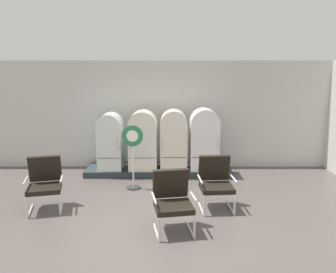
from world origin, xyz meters
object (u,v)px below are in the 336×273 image
(refrigerator_1, at_px, (143,139))
(armchair_right, at_px, (216,180))
(refrigerator_0, at_px, (110,140))
(armchair_left, at_px, (45,181))
(refrigerator_2, at_px, (174,138))
(sign_stand, at_px, (133,157))
(armchair_center, at_px, (173,198))
(refrigerator_3, at_px, (204,138))

(refrigerator_1, height_order, armchair_right, refrigerator_1)
(refrigerator_0, xyz_separation_m, armchair_right, (2.41, -2.12, -0.36))
(refrigerator_0, relative_size, armchair_left, 1.40)
(refrigerator_2, height_order, armchair_right, refrigerator_2)
(refrigerator_2, xyz_separation_m, sign_stand, (-0.94, -1.03, -0.23))
(refrigerator_1, xyz_separation_m, armchair_center, (0.71, -3.03, -0.39))
(armchair_right, bearing_deg, sign_stand, 148.37)
(refrigerator_1, distance_m, armchair_left, 2.81)
(refrigerator_0, height_order, refrigerator_2, refrigerator_2)
(armchair_right, bearing_deg, refrigerator_0, 138.64)
(refrigerator_0, bearing_deg, armchair_center, -62.91)
(refrigerator_0, xyz_separation_m, sign_stand, (0.68, -1.06, -0.18))
(refrigerator_1, relative_size, armchair_left, 1.46)
(armchair_left, xyz_separation_m, armchair_right, (3.32, 0.05, 0.00))
(armchair_left, xyz_separation_m, armchair_center, (2.47, -0.87, 0.00))
(refrigerator_2, bearing_deg, armchair_left, -139.86)
(armchair_center, bearing_deg, refrigerator_1, 103.24)
(refrigerator_1, height_order, armchair_left, refrigerator_1)
(armchair_right, distance_m, sign_stand, 2.03)
(refrigerator_0, relative_size, refrigerator_2, 0.94)
(refrigerator_1, xyz_separation_m, refrigerator_2, (0.78, -0.02, 0.01))
(refrigerator_2, bearing_deg, armchair_center, -91.31)
(sign_stand, bearing_deg, armchair_left, -145.38)
(refrigerator_2, bearing_deg, sign_stand, -132.15)
(refrigerator_2, distance_m, sign_stand, 1.41)
(armchair_right, xyz_separation_m, armchair_center, (-0.85, -0.91, 0.00))
(refrigerator_0, bearing_deg, sign_stand, -57.09)
(refrigerator_1, distance_m, refrigerator_2, 0.78)
(armchair_right, height_order, armchair_center, same)
(refrigerator_2, height_order, refrigerator_3, refrigerator_3)
(armchair_center, bearing_deg, refrigerator_3, 74.31)
(refrigerator_0, distance_m, refrigerator_3, 2.40)
(refrigerator_2, xyz_separation_m, refrigerator_3, (0.78, 0.01, 0.01))
(refrigerator_3, relative_size, armchair_left, 1.51)
(refrigerator_1, xyz_separation_m, refrigerator_3, (1.56, -0.01, 0.03))
(refrigerator_0, bearing_deg, refrigerator_3, -0.38)
(armchair_center, relative_size, sign_stand, 0.70)
(armchair_right, bearing_deg, armchair_left, -179.21)
(refrigerator_3, relative_size, sign_stand, 1.06)
(refrigerator_2, relative_size, armchair_right, 1.48)
(refrigerator_3, xyz_separation_m, armchair_left, (-3.32, -2.15, -0.42))
(refrigerator_0, height_order, armchair_right, refrigerator_0)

